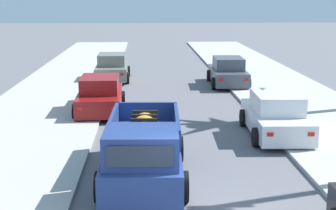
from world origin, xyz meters
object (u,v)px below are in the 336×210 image
(pickup_truck, at_px, (144,152))
(car_left_far, at_px, (228,72))
(car_left_near, at_px, (276,116))
(car_left_mid, at_px, (100,96))
(car_right_mid, at_px, (112,68))

(pickup_truck, distance_m, car_left_far, 14.87)
(pickup_truck, bearing_deg, car_left_near, 41.74)
(pickup_truck, xyz_separation_m, car_left_mid, (-1.84, 7.99, -0.10))
(car_left_mid, bearing_deg, car_left_far, 43.63)
(pickup_truck, height_order, car_right_mid, pickup_truck)
(pickup_truck, xyz_separation_m, car_left_near, (4.61, 4.11, -0.10))
(car_left_near, bearing_deg, car_left_far, 89.97)
(pickup_truck, xyz_separation_m, car_left_far, (4.61, 14.13, -0.10))
(car_left_mid, relative_size, car_right_mid, 1.00)
(car_left_near, bearing_deg, car_left_mid, 148.96)
(car_left_near, relative_size, car_left_mid, 1.00)
(pickup_truck, bearing_deg, car_left_far, 71.93)
(pickup_truck, height_order, car_left_far, pickup_truck)
(pickup_truck, distance_m, car_left_mid, 8.20)
(car_left_near, height_order, car_right_mid, same)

